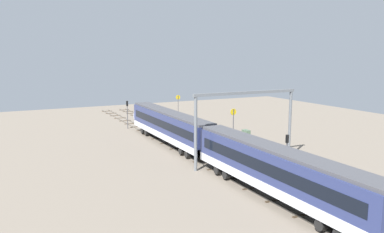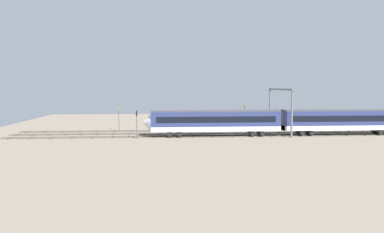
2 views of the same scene
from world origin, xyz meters
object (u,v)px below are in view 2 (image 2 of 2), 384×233
train (277,122)px  signal_light_trackside_approach (137,121)px  speed_sign_mid_trackside (119,115)px  speed_sign_near_foreground (245,114)px  overhead_gantry (280,101)px  signal_light_trackside_departure (304,117)px  relay_cabinet (224,125)px

train → signal_light_trackside_approach: size_ratio=10.03×
train → speed_sign_mid_trackside: speed_sign_mid_trackside is taller
signal_light_trackside_approach → speed_sign_near_foreground: bearing=-157.9°
overhead_gantry → speed_sign_mid_trackside: 33.51m
overhead_gantry → signal_light_trackside_departure: overhead_gantry is taller
signal_light_trackside_approach → relay_cabinet: signal_light_trackside_approach is taller
speed_sign_mid_trackside → signal_light_trackside_approach: (-4.75, 12.17, -0.05)m
speed_sign_near_foreground → signal_light_trackside_approach: speed_sign_near_foreground is taller
speed_sign_mid_trackside → signal_light_trackside_approach: 13.06m
train → signal_light_trackside_approach: bearing=4.2°
train → overhead_gantry: bearing=-113.0°
speed_sign_mid_trackside → signal_light_trackside_departure: 38.77m
speed_sign_mid_trackside → relay_cabinet: 22.95m
overhead_gantry → signal_light_trackside_departure: bearing=-164.5°
relay_cabinet → signal_light_trackside_approach: bearing=36.3°
overhead_gantry → relay_cabinet: (10.04, -7.01, -5.49)m
train → signal_light_trackside_departure: size_ratio=11.11×
train → signal_light_trackside_approach: signal_light_trackside_approach is taller
overhead_gantry → speed_sign_near_foreground: size_ratio=2.45×
train → speed_sign_near_foreground: speed_sign_near_foreground is taller
overhead_gantry → speed_sign_near_foreground: 7.54m
overhead_gantry → speed_sign_near_foreground: overhead_gantry is taller
speed_sign_near_foreground → signal_light_trackside_approach: size_ratio=1.16×
overhead_gantry → relay_cabinet: 13.42m
speed_sign_mid_trackside → signal_light_trackside_approach: size_ratio=1.01×
speed_sign_mid_trackside → signal_light_trackside_approach: speed_sign_mid_trackside is taller
speed_sign_mid_trackside → signal_light_trackside_departure: speed_sign_mid_trackside is taller
signal_light_trackside_approach → train: bearing=-175.8°
speed_sign_mid_trackside → train: bearing=161.7°
train → overhead_gantry: 5.99m
train → relay_cabinet: train is taller
train → speed_sign_near_foreground: 8.35m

